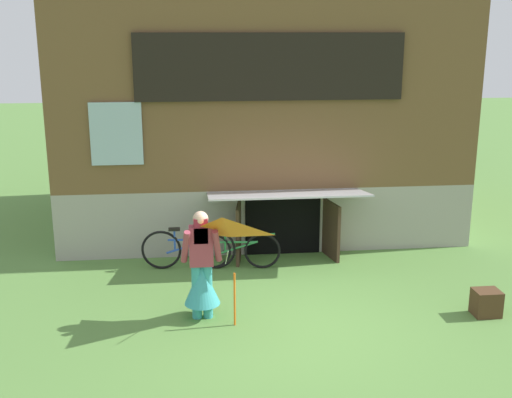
% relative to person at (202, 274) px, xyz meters
% --- Properties ---
extents(ground_plane, '(60.00, 60.00, 0.00)m').
position_rel_person_xyz_m(ground_plane, '(1.31, -0.37, -0.68)').
color(ground_plane, '#56843D').
extents(log_house, '(7.84, 6.25, 4.87)m').
position_rel_person_xyz_m(log_house, '(1.31, 5.19, 1.76)').
color(log_house, '#9E998E').
rests_on(log_house, ground_plane).
extents(person, '(0.61, 0.52, 1.62)m').
position_rel_person_xyz_m(person, '(0.00, 0.00, 0.00)').
color(person, teal).
rests_on(person, ground_plane).
extents(kite, '(1.06, 1.13, 1.54)m').
position_rel_person_xyz_m(kite, '(0.28, -0.58, 0.59)').
color(kite, orange).
rests_on(kite, ground_plane).
extents(bicycle_green, '(1.51, 0.19, 0.69)m').
position_rel_person_xyz_m(bicycle_green, '(0.66, 1.93, -0.34)').
color(bicycle_green, black).
rests_on(bicycle_green, ground_plane).
extents(bicycle_blue, '(1.65, 0.19, 0.75)m').
position_rel_person_xyz_m(bicycle_blue, '(-0.19, 2.00, -0.31)').
color(bicycle_blue, black).
rests_on(bicycle_blue, ground_plane).
extents(wooden_crate, '(0.38, 0.32, 0.39)m').
position_rel_person_xyz_m(wooden_crate, '(4.16, -0.35, -0.49)').
color(wooden_crate, '#4C331E').
rests_on(wooden_crate, ground_plane).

